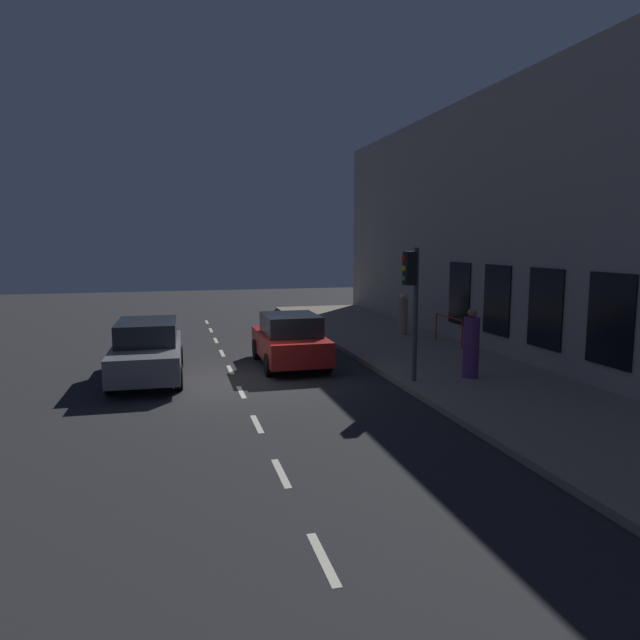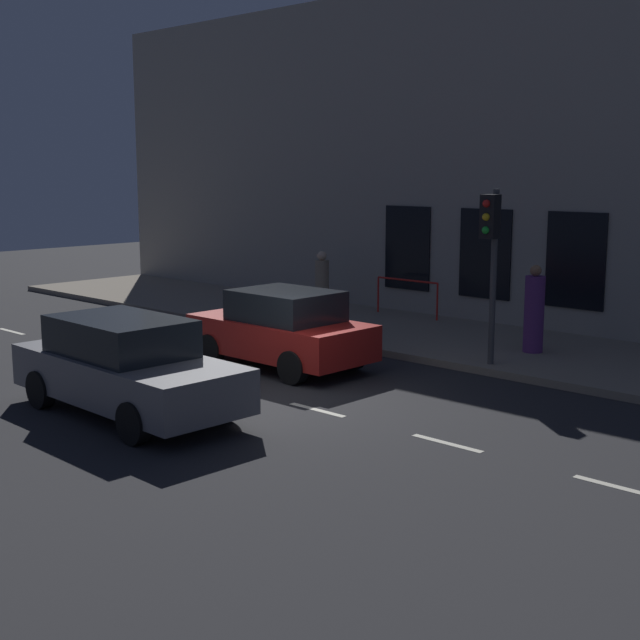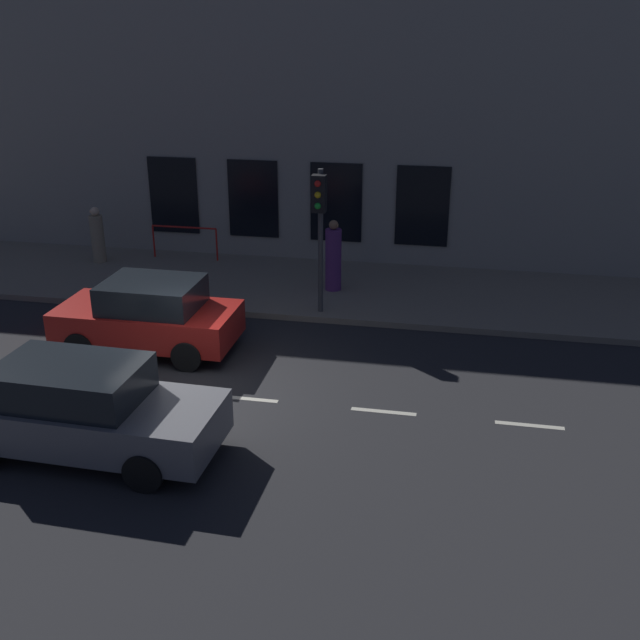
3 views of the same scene
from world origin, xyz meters
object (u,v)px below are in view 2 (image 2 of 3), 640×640
at_px(parked_car_1, 126,367).
at_px(traffic_light, 491,241).
at_px(parked_car_0, 282,329).
at_px(pedestrian_1, 322,283).
at_px(pedestrian_0, 534,312).

bearing_deg(parked_car_1, traffic_light, 159.41).
height_order(parked_car_0, parked_car_1, same).
bearing_deg(pedestrian_1, pedestrian_0, -124.74).
bearing_deg(parked_car_0, pedestrian_0, -37.60).
bearing_deg(pedestrian_1, parked_car_1, 179.03).
distance_m(traffic_light, parked_car_1, 7.30).
bearing_deg(pedestrian_0, parked_car_1, 11.28).
xyz_separation_m(traffic_light, parked_car_1, (-6.55, 2.67, -1.80)).
xyz_separation_m(traffic_light, pedestrian_0, (1.73, -0.02, -1.59)).
bearing_deg(pedestrian_0, parked_car_0, -8.65).
bearing_deg(pedestrian_1, traffic_light, -137.76).
distance_m(parked_car_0, pedestrian_0, 5.32).
height_order(traffic_light, parked_car_1, traffic_light).
distance_m(parked_car_0, pedestrian_1, 6.50).
relative_size(parked_car_1, pedestrian_0, 2.45).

